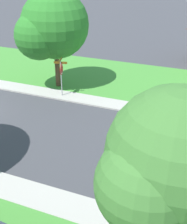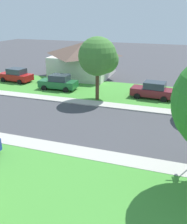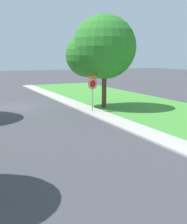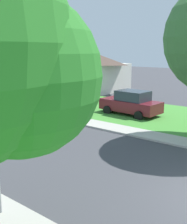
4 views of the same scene
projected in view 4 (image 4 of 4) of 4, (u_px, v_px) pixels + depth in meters
sidewalk_east at (57, 116)px, 19.52m from camera, size 1.40×56.00×0.10m
lawn_east at (99, 106)px, 23.10m from camera, size 8.00×56.00×0.08m
car_red_behind_trees at (3, 83)px, 31.37m from camera, size 2.37×4.46×1.76m
car_green_driveway_right at (31, 90)px, 26.14m from camera, size 2.11×4.34×1.76m
car_maroon_far_down_street at (131, 103)px, 19.84m from camera, size 2.25×4.41×1.76m
tree_across_left at (57, 53)px, 20.56m from camera, size 4.01×3.73×6.26m
house_right_setback at (85, 70)px, 31.39m from camera, size 9.34×8.20×4.60m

